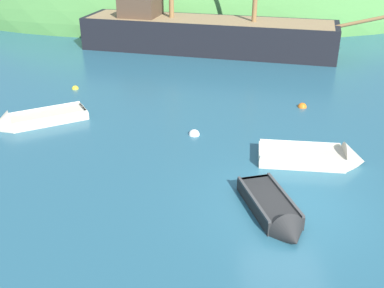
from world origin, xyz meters
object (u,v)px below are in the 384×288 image
(rowboat_outer_left, at_px, (319,159))
(rowboat_center, at_px, (274,213))
(buoy_orange, at_px, (302,107))
(rowboat_portside, at_px, (32,121))
(buoy_yellow, at_px, (75,89))
(sailing_ship, at_px, (205,39))
(buoy_white, at_px, (194,135))

(rowboat_outer_left, bearing_deg, rowboat_center, -115.31)
(buoy_orange, bearing_deg, rowboat_portside, -169.83)
(rowboat_portside, bearing_deg, rowboat_outer_left, 135.03)
(rowboat_portside, relative_size, buoy_yellow, 11.73)
(rowboat_portside, xyz_separation_m, buoy_orange, (11.01, 1.98, -0.10))
(sailing_ship, distance_m, rowboat_center, 17.67)
(sailing_ship, relative_size, rowboat_center, 5.75)
(buoy_orange, relative_size, buoy_yellow, 1.19)
(buoy_yellow, bearing_deg, rowboat_portside, -99.18)
(sailing_ship, height_order, buoy_yellow, sailing_ship)
(sailing_ship, bearing_deg, buoy_orange, -53.23)
(rowboat_portside, xyz_separation_m, buoy_yellow, (0.67, 4.17, -0.10))
(sailing_ship, distance_m, buoy_orange, 10.32)
(buoy_orange, distance_m, buoy_yellow, 10.57)
(rowboat_portside, xyz_separation_m, rowboat_outer_left, (10.54, -3.02, 0.04))
(rowboat_outer_left, bearing_deg, sailing_ship, 110.08)
(buoy_orange, bearing_deg, rowboat_center, -106.35)
(sailing_ship, height_order, rowboat_portside, sailing_ship)
(rowboat_center, distance_m, buoy_yellow, 13.03)
(buoy_orange, bearing_deg, buoy_yellow, 168.00)
(rowboat_center, height_order, rowboat_outer_left, rowboat_outer_left)
(buoy_orange, bearing_deg, rowboat_outer_left, -95.42)
(rowboat_outer_left, relative_size, buoy_orange, 9.24)
(buoy_yellow, bearing_deg, buoy_white, -41.62)
(buoy_white, height_order, buoy_yellow, buoy_white)
(rowboat_portside, bearing_deg, sailing_ship, -150.25)
(sailing_ship, bearing_deg, rowboat_outer_left, -62.55)
(buoy_white, bearing_deg, rowboat_center, -66.96)
(sailing_ship, height_order, buoy_white, sailing_ship)
(rowboat_center, bearing_deg, rowboat_portside, -140.73)
(buoy_yellow, bearing_deg, buoy_orange, -12.00)
(sailing_ship, relative_size, buoy_white, 42.69)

